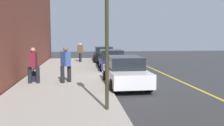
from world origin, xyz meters
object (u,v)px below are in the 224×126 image
object	(u,v)px
rolling_suitcase	(34,76)
parked_car_black	(104,54)
parked_car_white	(125,72)
traffic_light_pole	(107,15)
pedestrian_brown_coat	(80,52)
pedestrian_burgundy_coat	(33,64)
pedestrian_blue_coat	(66,64)
parked_car_navy	(111,60)

from	to	relation	value
rolling_suitcase	parked_car_black	bearing A→B (deg)	156.65
parked_car_white	parked_car_black	bearing A→B (deg)	179.88
parked_car_black	parked_car_white	world-z (taller)	same
traffic_light_pole	parked_car_white	bearing A→B (deg)	162.51
parked_car_black	pedestrian_brown_coat	xyz separation A→B (m)	(0.71, -2.24, 0.32)
pedestrian_burgundy_coat	pedestrian_brown_coat	bearing A→B (deg)	167.44
parked_car_black	pedestrian_burgundy_coat	xyz separation A→B (m)	(11.32, -4.60, 0.36)
pedestrian_brown_coat	parked_car_white	bearing A→B (deg)	11.08
parked_car_white	pedestrian_blue_coat	xyz separation A→B (m)	(-0.69, -2.97, 0.37)
parked_car_navy	parked_car_white	bearing A→B (deg)	-0.83
pedestrian_burgundy_coat	pedestrian_blue_coat	distance (m)	1.61
parked_car_white	pedestrian_burgundy_coat	distance (m)	4.64
parked_car_black	pedestrian_burgundy_coat	bearing A→B (deg)	-22.12
traffic_light_pole	rolling_suitcase	distance (m)	7.03
parked_car_black	pedestrian_blue_coat	world-z (taller)	pedestrian_blue_coat
parked_car_white	traffic_light_pole	size ratio (longest dim) A/B	0.97
rolling_suitcase	parked_car_navy	bearing A→B (deg)	137.22
parked_car_white	traffic_light_pole	distance (m)	5.21
parked_car_navy	parked_car_black	bearing A→B (deg)	-179.32
parked_car_white	pedestrian_blue_coat	bearing A→B (deg)	-103.02
parked_car_navy	traffic_light_pole	bearing A→B (deg)	-7.84
parked_car_white	rolling_suitcase	xyz separation A→B (m)	(-1.19, -4.65, -0.34)
parked_car_black	pedestrian_blue_coat	bearing A→B (deg)	-14.82
parked_car_navy	pedestrian_burgundy_coat	world-z (taller)	pedestrian_burgundy_coat
parked_car_navy	traffic_light_pole	size ratio (longest dim) A/B	0.97
traffic_light_pole	rolling_suitcase	bearing A→B (deg)	-149.62
pedestrian_brown_coat	pedestrian_blue_coat	xyz separation A→B (m)	(10.62, -0.76, 0.05)
parked_car_white	traffic_light_pole	xyz separation A→B (m)	(4.39, -1.38, 2.44)
pedestrian_burgundy_coat	traffic_light_pole	xyz separation A→B (m)	(5.07, 3.20, 2.09)
pedestrian_blue_coat	traffic_light_pole	distance (m)	5.71
pedestrian_blue_coat	traffic_light_pole	bearing A→B (deg)	17.40
parked_car_black	pedestrian_blue_coat	distance (m)	11.72
pedestrian_burgundy_coat	pedestrian_blue_coat	world-z (taller)	pedestrian_blue_coat
pedestrian_blue_coat	parked_car_black	bearing A→B (deg)	165.18
parked_car_white	rolling_suitcase	distance (m)	4.81
pedestrian_brown_coat	traffic_light_pole	xyz separation A→B (m)	(15.69, 0.83, 2.12)
parked_car_navy	pedestrian_blue_coat	xyz separation A→B (m)	(5.62, -3.06, 0.37)
parked_car_black	pedestrian_burgundy_coat	distance (m)	12.23
parked_car_navy	parked_car_white	xyz separation A→B (m)	(6.31, -0.09, 0.00)
parked_car_navy	pedestrian_blue_coat	bearing A→B (deg)	-28.59
pedestrian_blue_coat	rolling_suitcase	xyz separation A→B (m)	(-0.50, -1.68, -0.71)
pedestrian_brown_coat	pedestrian_burgundy_coat	world-z (taller)	pedestrian_burgundy_coat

